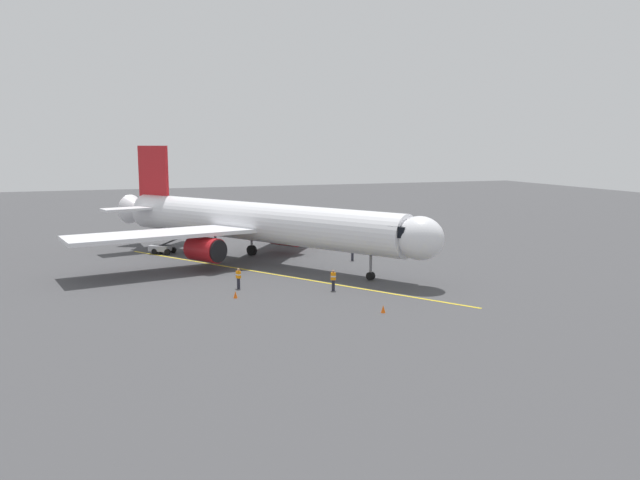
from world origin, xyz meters
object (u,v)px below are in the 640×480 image
(ground_crew_marshaller, at_px, (333,280))
(safety_cone_nose_right, at_px, (383,309))
(airplane, at_px, (253,222))
(safety_cone_nose_left, at_px, (235,295))
(belt_loader_near_nose, at_px, (163,247))
(ground_crew_loader, at_px, (238,278))
(belt_loader_portside, at_px, (267,226))
(ground_crew_wing_walker, at_px, (352,252))

(ground_crew_marshaller, distance_m, safety_cone_nose_right, 7.48)
(airplane, xyz_separation_m, safety_cone_nose_left, (4.85, 13.95, -3.73))
(airplane, xyz_separation_m, safety_cone_nose_right, (-4.00, 21.59, -3.73))
(belt_loader_near_nose, xyz_separation_m, safety_cone_nose_left, (-3.19, 21.91, -0.44))
(ground_crew_loader, xyz_separation_m, belt_loader_portside, (-10.85, -31.81, -0.17))
(airplane, height_order, ground_crew_wing_walker, airplane)
(ground_crew_wing_walker, height_order, belt_loader_near_nose, belt_loader_near_nose)
(airplane, relative_size, safety_cone_nose_right, 64.67)
(ground_crew_wing_walker, xyz_separation_m, belt_loader_portside, (2.71, -23.39, -0.17))
(safety_cone_nose_left, bearing_deg, belt_loader_near_nose, -81.71)
(ground_crew_loader, relative_size, safety_cone_nose_right, 3.11)
(belt_loader_near_nose, xyz_separation_m, safety_cone_nose_right, (-12.04, 29.55, -0.44))
(belt_loader_near_nose, bearing_deg, ground_crew_loader, 102.22)
(ground_crew_wing_walker, height_order, safety_cone_nose_right, ground_crew_wing_walker)
(airplane, height_order, ground_crew_marshaller, airplane)
(ground_crew_loader, distance_m, safety_cone_nose_right, 13.30)
(airplane, bearing_deg, ground_crew_wing_walker, 165.28)
(belt_loader_portside, xyz_separation_m, safety_cone_nose_left, (11.76, 34.81, -0.44))
(airplane, bearing_deg, safety_cone_nose_left, 70.82)
(ground_crew_wing_walker, xyz_separation_m, ground_crew_loader, (13.56, 8.42, 0.00))
(ground_crew_wing_walker, relative_size, belt_loader_near_nose, 0.38)
(ground_crew_marshaller, height_order, ground_crew_wing_walker, same)
(airplane, relative_size, ground_crew_loader, 20.80)
(ground_crew_loader, bearing_deg, ground_crew_marshaller, 155.18)
(safety_cone_nose_left, bearing_deg, ground_crew_marshaller, 178.21)
(ground_crew_marshaller, distance_m, ground_crew_wing_walker, 13.38)
(airplane, height_order, ground_crew_loader, airplane)
(safety_cone_nose_left, bearing_deg, ground_crew_loader, -106.73)
(airplane, bearing_deg, belt_loader_near_nose, -44.70)
(ground_crew_loader, bearing_deg, belt_loader_near_nose, -77.78)
(ground_crew_wing_walker, distance_m, belt_loader_near_nose, 20.54)
(airplane, distance_m, belt_loader_portside, 22.22)
(ground_crew_marshaller, bearing_deg, belt_loader_portside, -96.22)
(ground_crew_wing_walker, xyz_separation_m, safety_cone_nose_left, (14.46, 11.43, -0.61))
(ground_crew_marshaller, bearing_deg, airplane, -77.75)
(ground_crew_marshaller, bearing_deg, safety_cone_nose_left, -1.79)
(belt_loader_portside, xyz_separation_m, safety_cone_nose_right, (2.91, 42.46, -0.44))
(safety_cone_nose_right, bearing_deg, ground_crew_wing_walker, -106.41)
(ground_crew_marshaller, relative_size, ground_crew_wing_walker, 1.00)
(belt_loader_near_nose, height_order, safety_cone_nose_right, belt_loader_near_nose)
(safety_cone_nose_left, height_order, safety_cone_nose_right, same)
(belt_loader_near_nose, height_order, belt_loader_portside, same)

